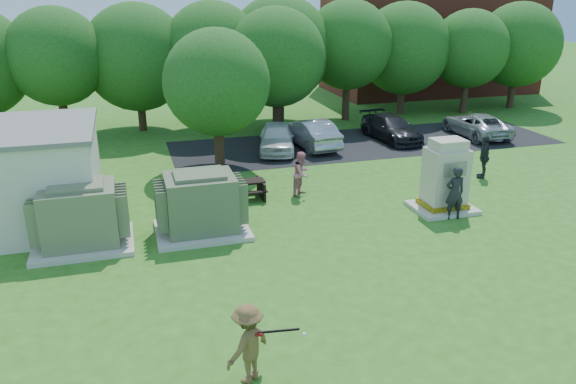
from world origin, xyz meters
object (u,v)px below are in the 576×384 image
object	(u,v)px
transformer_left	(80,217)
transformer_right	(201,205)
batter	(248,344)
generator_cabinet	(445,180)
car_white	(277,137)
car_silver_a	(311,133)
person_walking_right	(484,157)
picnic_table	(243,188)
car_silver_b	(476,125)
person_at_picnic	(302,173)
person_by_generator	(455,193)
car_dark	(391,128)

from	to	relation	value
transformer_left	transformer_right	distance (m)	3.70
transformer_right	batter	size ratio (longest dim) A/B	1.72
transformer_right	generator_cabinet	world-z (taller)	generator_cabinet
car_white	car_silver_a	bearing A→B (deg)	24.09
person_walking_right	transformer_left	bearing A→B (deg)	-48.97
picnic_table	car_silver_a	bearing A→B (deg)	52.61
transformer_right	car_silver_b	xyz separation A→B (m)	(16.08, 8.65, -0.34)
batter	person_at_picnic	distance (m)	11.09
car_white	car_silver_b	world-z (taller)	car_white
picnic_table	person_by_generator	xyz separation A→B (m)	(6.62, -3.96, 0.50)
person_by_generator	person_walking_right	xyz separation A→B (m)	(3.67, 3.64, -0.03)
person_by_generator	car_silver_a	size ratio (longest dim) A/B	0.43
car_dark	picnic_table	bearing A→B (deg)	-151.11
generator_cabinet	batter	distance (m)	11.40
car_dark	car_silver_a	bearing A→B (deg)	175.87
person_at_picnic	car_dark	distance (m)	9.74
person_walking_right	car_silver_a	xyz separation A→B (m)	(-5.43, 6.69, -0.20)
transformer_right	person_walking_right	distance (m)	12.45
generator_cabinet	batter	xyz separation A→B (m)	(-8.79, -7.25, -0.28)
generator_cabinet	transformer_left	bearing A→B (deg)	177.97
picnic_table	person_by_generator	bearing A→B (deg)	-30.90
person_walking_right	car_silver_b	size ratio (longest dim) A/B	0.41
transformer_right	person_by_generator	xyz separation A→B (m)	(8.55, -1.28, -0.02)
batter	car_silver_a	world-z (taller)	batter
car_silver_a	batter	bearing A→B (deg)	62.14
person_walking_right	car_white	xyz separation A→B (m)	(-7.29, 6.41, -0.22)
batter	person_at_picnic	size ratio (longest dim) A/B	1.01
person_by_generator	car_silver_a	distance (m)	10.48
person_walking_right	car_silver_a	world-z (taller)	person_walking_right
transformer_left	car_silver_b	bearing A→B (deg)	23.61
person_at_picnic	transformer_left	bearing A→B (deg)	154.42
transformer_left	picnic_table	world-z (taller)	transformer_left
picnic_table	person_by_generator	world-z (taller)	person_by_generator
car_silver_b	car_white	bearing A→B (deg)	0.58
person_by_generator	person_at_picnic	world-z (taller)	person_by_generator
picnic_table	person_by_generator	distance (m)	7.73
person_at_picnic	car_dark	bearing A→B (deg)	0.27
transformer_left	car_dark	bearing A→B (deg)	31.47
person_by_generator	batter	bearing A→B (deg)	40.22
transformer_left	transformer_right	bearing A→B (deg)	0.00
batter	person_by_generator	world-z (taller)	person_by_generator
transformer_right	generator_cabinet	bearing A→B (deg)	-2.89
transformer_left	car_dark	world-z (taller)	transformer_left
batter	person_by_generator	distance (m)	10.80
transformer_left	transformer_right	world-z (taller)	same
transformer_left	person_by_generator	distance (m)	12.32
picnic_table	person_at_picnic	bearing A→B (deg)	-4.43
car_white	car_dark	world-z (taller)	car_white
car_dark	batter	bearing A→B (deg)	-130.01
generator_cabinet	car_silver_b	world-z (taller)	generator_cabinet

